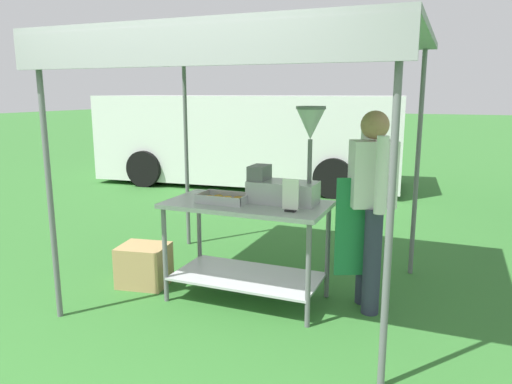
% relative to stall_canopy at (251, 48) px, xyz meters
% --- Properties ---
extents(ground_plane, '(70.00, 70.00, 0.00)m').
position_rel_stall_canopy_xyz_m(ground_plane, '(-0.22, 5.05, -2.09)').
color(ground_plane, '#33702D').
extents(stall_canopy, '(2.70, 2.23, 2.18)m').
position_rel_stall_canopy_xyz_m(stall_canopy, '(0.00, 0.00, 0.00)').
color(stall_canopy, slate).
rests_on(stall_canopy, ground).
extents(donut_cart, '(1.34, 0.69, 0.85)m').
position_rel_stall_canopy_xyz_m(donut_cart, '(-0.00, -0.10, -1.48)').
color(donut_cart, '#B7B7BC').
rests_on(donut_cart, ground).
extents(donut_tray, '(0.41, 0.26, 0.07)m').
position_rel_stall_canopy_xyz_m(donut_tray, '(-0.19, -0.15, -1.22)').
color(donut_tray, '#B7B7BC').
rests_on(donut_tray, donut_cart).
extents(donut_fryer, '(0.62, 0.28, 0.79)m').
position_rel_stall_canopy_xyz_m(donut_fryer, '(0.33, 0.00, -0.98)').
color(donut_fryer, '#B7B7BC').
rests_on(donut_fryer, donut_cart).
extents(menu_sign, '(0.13, 0.05, 0.25)m').
position_rel_stall_canopy_xyz_m(menu_sign, '(0.43, -0.26, -1.13)').
color(menu_sign, black).
rests_on(menu_sign, donut_cart).
extents(vendor, '(0.46, 0.52, 1.61)m').
position_rel_stall_canopy_xyz_m(vendor, '(0.97, 0.11, -1.19)').
color(vendor, '#2D3347').
rests_on(vendor, ground).
extents(supply_crate, '(0.48, 0.43, 0.38)m').
position_rel_stall_canopy_xyz_m(supply_crate, '(-1.00, -0.17, -1.91)').
color(supply_crate, tan).
rests_on(supply_crate, ground).
extents(van_white, '(5.89, 2.48, 1.69)m').
position_rel_stall_canopy_xyz_m(van_white, '(-2.11, 4.98, -1.21)').
color(van_white, white).
rests_on(van_white, ground).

